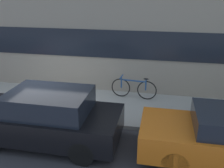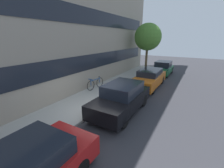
% 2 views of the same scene
% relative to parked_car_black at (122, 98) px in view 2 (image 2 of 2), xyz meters
% --- Properties ---
extents(ground_plane, '(56.00, 56.00, 0.00)m').
position_rel_parked_car_black_xyz_m(ground_plane, '(-0.69, 1.05, -0.76)').
color(ground_plane, '#333338').
extents(sidewalk_strip, '(28.00, 2.74, 0.12)m').
position_rel_parked_car_black_xyz_m(sidewalk_strip, '(-0.69, 2.42, -0.70)').
color(sidewalk_strip, '#9E9E99').
rests_on(sidewalk_strip, ground_plane).
extents(rowhouse_facade, '(28.00, 1.02, 9.48)m').
position_rel_parked_car_black_xyz_m(rowhouse_facade, '(-0.69, 4.23, 3.99)').
color(rowhouse_facade, gray).
rests_on(rowhouse_facade, ground_plane).
extents(parked_car_black, '(4.18, 1.79, 1.54)m').
position_rel_parked_car_black_xyz_m(parked_car_black, '(0.00, 0.00, 0.00)').
color(parked_car_black, black).
rests_on(parked_car_black, ground_plane).
extents(parked_car_orange, '(4.56, 1.66, 1.39)m').
position_rel_parked_car_black_xyz_m(parked_car_orange, '(4.93, 0.00, -0.05)').
color(parked_car_orange, '#D16619').
rests_on(parked_car_orange, ground_plane).
extents(parked_car_green, '(3.86, 1.67, 1.41)m').
position_rel_parked_car_black_xyz_m(parked_car_green, '(9.86, 0.00, -0.07)').
color(parked_car_green, '#195B33').
rests_on(parked_car_green, ground_plane).
extents(bicycle, '(1.77, 0.44, 0.85)m').
position_rel_parked_car_black_xyz_m(bicycle, '(2.05, 3.23, -0.21)').
color(bicycle, black).
rests_on(bicycle, sidewalk_strip).
extents(street_tree, '(2.84, 2.84, 5.19)m').
position_rel_parked_car_black_xyz_m(street_tree, '(9.71, 1.84, 3.11)').
color(street_tree, brown).
rests_on(street_tree, sidewalk_strip).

